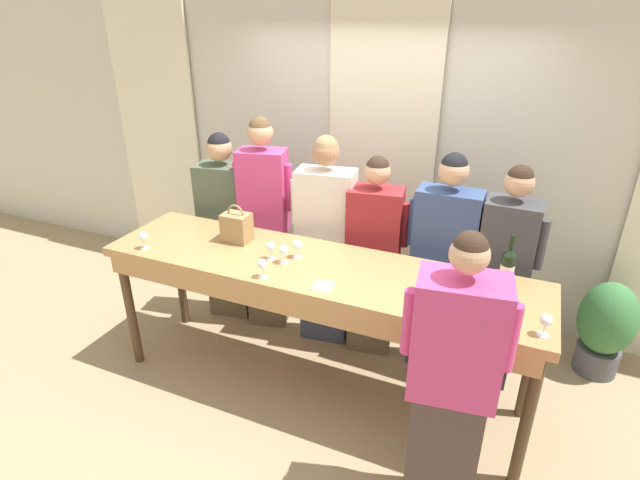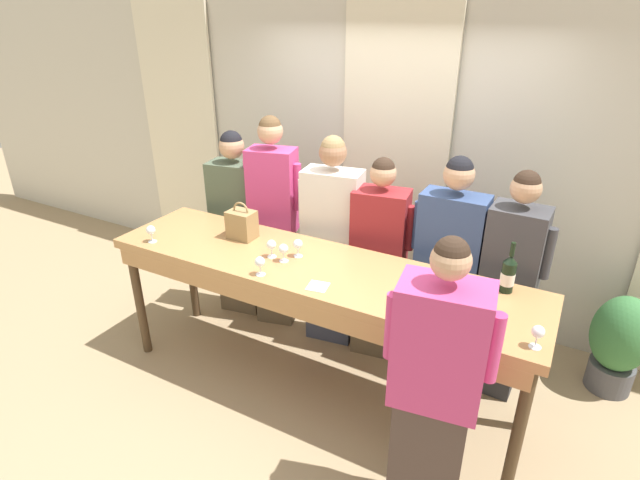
% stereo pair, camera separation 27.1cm
% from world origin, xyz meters
% --- Properties ---
extents(ground_plane, '(18.00, 18.00, 0.00)m').
position_xyz_m(ground_plane, '(0.00, 0.00, 0.00)').
color(ground_plane, tan).
extents(wall_back, '(12.00, 0.06, 2.80)m').
position_xyz_m(wall_back, '(0.00, 1.46, 1.40)').
color(wall_back, beige).
rests_on(wall_back, ground_plane).
extents(curtain_panel_left, '(0.95, 0.03, 2.69)m').
position_xyz_m(curtain_panel_left, '(-2.42, 1.40, 1.34)').
color(curtain_panel_left, '#EFE5C6').
rests_on(curtain_panel_left, ground_plane).
extents(curtain_panel_center, '(0.95, 0.03, 2.69)m').
position_xyz_m(curtain_panel_center, '(0.00, 1.40, 1.34)').
color(curtain_panel_center, '#EFE5C6').
rests_on(curtain_panel_center, ground_plane).
extents(tasting_bar, '(3.02, 0.75, 1.04)m').
position_xyz_m(tasting_bar, '(0.00, -0.02, 0.94)').
color(tasting_bar, '#B27F4C').
rests_on(tasting_bar, ground_plane).
extents(wine_bottle, '(0.08, 0.08, 0.33)m').
position_xyz_m(wine_bottle, '(1.19, 0.26, 1.15)').
color(wine_bottle, black).
rests_on(wine_bottle, tasting_bar).
extents(handbag, '(0.20, 0.15, 0.28)m').
position_xyz_m(handbag, '(-0.68, 0.11, 1.15)').
color(handbag, '#997A4C').
rests_on(handbag, tasting_bar).
extents(wine_glass_front_left, '(0.07, 0.07, 0.13)m').
position_xyz_m(wine_glass_front_left, '(0.92, 0.24, 1.13)').
color(wine_glass_front_left, white).
rests_on(wine_glass_front_left, tasting_bar).
extents(wine_glass_front_mid, '(0.07, 0.07, 0.13)m').
position_xyz_m(wine_glass_front_mid, '(-0.24, -0.29, 1.13)').
color(wine_glass_front_mid, white).
rests_on(wine_glass_front_mid, tasting_bar).
extents(wine_glass_front_right, '(0.07, 0.07, 0.13)m').
position_xyz_m(wine_glass_front_right, '(-0.16, 0.05, 1.13)').
color(wine_glass_front_right, white).
rests_on(wine_glass_front_right, tasting_bar).
extents(wine_glass_center_left, '(0.07, 0.07, 0.13)m').
position_xyz_m(wine_glass_center_left, '(-0.31, -0.05, 1.13)').
color(wine_glass_center_left, white).
rests_on(wine_glass_center_left, tasting_bar).
extents(wine_glass_center_mid, '(0.07, 0.07, 0.13)m').
position_xyz_m(wine_glass_center_mid, '(1.42, -0.24, 1.13)').
color(wine_glass_center_mid, white).
rests_on(wine_glass_center_mid, tasting_bar).
extents(wine_glass_center_right, '(0.07, 0.07, 0.13)m').
position_xyz_m(wine_glass_center_right, '(-1.22, -0.26, 1.13)').
color(wine_glass_center_right, white).
rests_on(wine_glass_center_right, tasting_bar).
extents(wine_glass_back_left, '(0.07, 0.07, 0.13)m').
position_xyz_m(wine_glass_back_left, '(1.05, -0.16, 1.13)').
color(wine_glass_back_left, white).
rests_on(wine_glass_back_left, tasting_bar).
extents(wine_glass_back_mid, '(0.07, 0.07, 0.13)m').
position_xyz_m(wine_glass_back_mid, '(0.83, 0.03, 1.13)').
color(wine_glass_back_mid, white).
rests_on(wine_glass_back_mid, tasting_bar).
extents(wine_glass_back_right, '(0.07, 0.07, 0.13)m').
position_xyz_m(wine_glass_back_right, '(-0.21, -0.06, 1.13)').
color(wine_glass_back_right, white).
rests_on(wine_glass_back_right, tasting_bar).
extents(napkin, '(0.15, 0.15, 0.00)m').
position_xyz_m(napkin, '(0.16, -0.25, 1.04)').
color(napkin, white).
rests_on(napkin, tasting_bar).
extents(guest_olive_jacket, '(0.54, 0.32, 1.69)m').
position_xyz_m(guest_olive_jacket, '(-1.13, 0.63, 0.86)').
color(guest_olive_jacket, brown).
rests_on(guest_olive_jacket, ground_plane).
extents(guest_pink_top, '(0.49, 0.33, 1.85)m').
position_xyz_m(guest_pink_top, '(-0.74, 0.63, 0.96)').
color(guest_pink_top, brown).
rests_on(guest_pink_top, ground_plane).
extents(guest_cream_sweater, '(0.57, 0.31, 1.76)m').
position_xyz_m(guest_cream_sweater, '(-0.19, 0.63, 0.89)').
color(guest_cream_sweater, '#383D51').
rests_on(guest_cream_sweater, ground_plane).
extents(guest_striped_shirt, '(0.52, 0.31, 1.65)m').
position_xyz_m(guest_striped_shirt, '(0.21, 0.63, 0.83)').
color(guest_striped_shirt, brown).
rests_on(guest_striped_shirt, ground_plane).
extents(guest_navy_coat, '(0.56, 0.24, 1.73)m').
position_xyz_m(guest_navy_coat, '(0.74, 0.63, 0.88)').
color(guest_navy_coat, '#383D51').
rests_on(guest_navy_coat, ground_plane).
extents(guest_beige_cap, '(0.47, 0.29, 1.70)m').
position_xyz_m(guest_beige_cap, '(1.17, 0.63, 0.87)').
color(guest_beige_cap, '#28282D').
rests_on(guest_beige_cap, ground_plane).
extents(host_pouring, '(0.55, 0.33, 1.72)m').
position_xyz_m(host_pouring, '(1.03, -0.62, 0.86)').
color(host_pouring, '#473833').
rests_on(host_pouring, ground_plane).
extents(potted_plant, '(0.41, 0.41, 0.78)m').
position_xyz_m(potted_plant, '(1.94, 1.04, 0.42)').
color(potted_plant, '#4C4C51').
rests_on(potted_plant, ground_plane).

